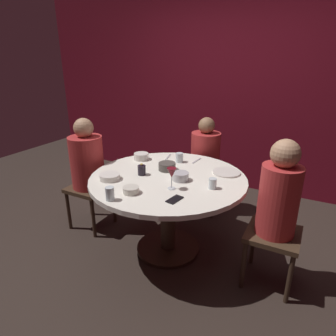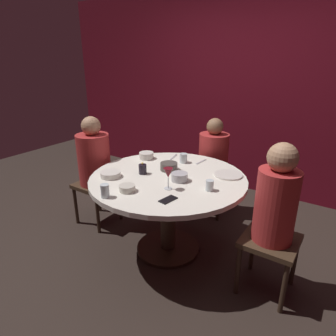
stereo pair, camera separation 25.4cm
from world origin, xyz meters
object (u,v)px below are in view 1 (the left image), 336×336
Objects in this scene: cell_phone at (175,199)px; bowl_serving_large at (181,176)px; bowl_small_white at (131,190)px; cup_by_left_diner at (110,194)px; cup_by_right_diner at (213,183)px; bowl_salad_center at (167,166)px; candle_holder at (142,170)px; wine_glass at (172,174)px; seated_diner_back at (205,154)px; cup_near_candle at (179,158)px; seated_diner_right at (278,200)px; bowl_sauce_side at (110,177)px; dining_table at (168,192)px; dinner_plate at (226,172)px; seated_diner_left at (87,163)px; bowl_rice_portion at (141,156)px.

bowl_serving_large reaches higher than cell_phone.
cup_by_left_diner reaches higher than bowl_small_white.
bowl_salad_center is at bearing 159.45° from cup_by_right_diner.
wine_glass is at bearing -20.89° from candle_holder.
cell_phone is 0.36m from bowl_small_white.
bowl_serving_large is at bearing 93.33° from wine_glass.
candle_holder is at bearing -12.82° from seated_diner_back.
candle_holder is 1.18× the size of cup_near_candle.
wine_glass is 1.91× the size of cup_near_candle.
bowl_salad_center is (-0.21, 0.16, 0.00)m from bowl_serving_large.
bowl_serving_large is 0.46m from cup_near_candle.
candle_holder is (-1.16, -0.07, 0.06)m from seated_diner_right.
seated_diner_right is 1.08m from cup_near_candle.
bowl_salad_center is at bearing 51.91° from bowl_sauce_side.
cup_by_right_diner is at bearing 28.58° from wine_glass.
seated_diner_right is 0.77m from cell_phone.
wine_glass is (0.14, -0.21, 0.28)m from dining_table.
cup_near_candle is (-0.51, 0.07, 0.04)m from dinner_plate.
cell_phone is (1.19, -0.38, 0.03)m from seated_diner_left.
cup_near_candle is at bearing 63.42° from bowl_sauce_side.
cup_by_left_diner reaches higher than bowl_salad_center.
seated_diner_left reaches higher than bowl_serving_large.
cup_near_candle is at bearing -57.06° from cell_phone.
cup_by_left_diner is at bearing -95.29° from cup_near_candle.
bowl_sauce_side is 0.57m from bowl_rice_portion.
bowl_salad_center is 1.54× the size of cup_by_left_diner.
seated_diner_right is 8.21× the size of bowl_rice_portion.
bowl_small_white is at bearing -119.74° from bowl_serving_large.
bowl_salad_center is 0.55m from cup_by_right_diner.
dinner_plate is (0.29, 0.53, -0.12)m from wine_glass.
seated_diner_back is at bearing 85.80° from bowl_small_white.
seated_diner_left is 12.91× the size of cup_near_candle.
cup_by_left_diner reaches higher than cup_by_right_diner.
seated_diner_right reaches higher than dining_table.
bowl_serving_large and bowl_salad_center have the same top height.
cell_phone is 1.36× the size of cup_by_left_diner.
seated_diner_back is at bearing 90.00° from dining_table.
cell_phone is at bearing -56.93° from bowl_salad_center.
bowl_sauce_side reaches higher than dinner_plate.
seated_diner_left reaches higher than bowl_small_white.
bowl_serving_large is 0.79× the size of bowl_sauce_side.
seated_diner_right reaches higher than bowl_salad_center.
candle_holder is 0.36m from bowl_serving_large.
seated_diner_right is at bearing -7.68° from bowl_salad_center.
bowl_rice_portion is (-0.04, 0.57, 0.01)m from bowl_sauce_side.
candle_holder is 0.48m from cup_near_candle.
dinner_plate is (0.43, 0.32, 0.16)m from dining_table.
dinner_plate is (1.37, 0.32, 0.03)m from seated_diner_left.
bowl_salad_center is at bearing -7.68° from seated_diner_right.
cup_by_right_diner is at bearing 15.35° from bowl_sauce_side.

